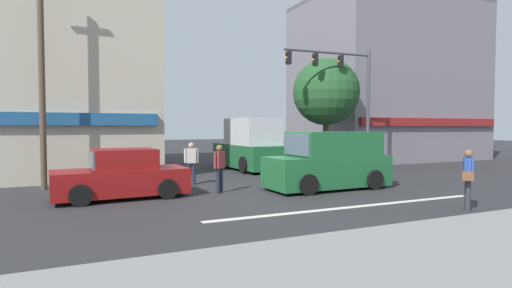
% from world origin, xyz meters
% --- Properties ---
extents(ground_plane, '(120.00, 120.00, 0.00)m').
position_xyz_m(ground_plane, '(0.00, 0.00, 0.00)').
color(ground_plane, '#2B2B2D').
extents(lane_marking_stripe, '(9.00, 0.24, 0.01)m').
position_xyz_m(lane_marking_stripe, '(0.00, -3.50, 0.00)').
color(lane_marking_stripe, silver).
rests_on(lane_marking_stripe, ground).
extents(building_left_block, '(13.71, 11.52, 9.57)m').
position_xyz_m(building_left_block, '(-10.52, 10.51, 4.78)').
color(building_left_block, '#B7AD99').
rests_on(building_left_block, ground).
extents(building_right_corner, '(12.02, 8.41, 11.12)m').
position_xyz_m(building_right_corner, '(13.42, 9.97, 5.56)').
color(building_right_corner, slate).
rests_on(building_right_corner, ground).
extents(street_tree, '(3.60, 3.60, 5.98)m').
position_xyz_m(street_tree, '(5.19, 5.53, 4.16)').
color(street_tree, '#4C3823').
rests_on(street_tree, ground).
extents(utility_pole_near_left, '(1.40, 0.22, 8.46)m').
position_xyz_m(utility_pole_near_left, '(-8.29, 3.77, 4.38)').
color(utility_pole_near_left, brown).
rests_on(utility_pole_near_left, ground).
extents(utility_pole_far_right, '(1.40, 0.22, 8.28)m').
position_xyz_m(utility_pole_far_right, '(8.83, 7.25, 4.29)').
color(utility_pole_far_right, brown).
rests_on(utility_pole_far_right, ground).
extents(traffic_light_mast, '(4.89, 0.46, 6.20)m').
position_xyz_m(traffic_light_mast, '(5.28, 3.84, 4.30)').
color(traffic_light_mast, '#47474C').
rests_on(traffic_light_mast, ground).
extents(box_truck_crossing_leftbound, '(2.33, 5.64, 2.75)m').
position_xyz_m(box_truck_crossing_leftbound, '(1.28, 6.97, 1.25)').
color(box_truck_crossing_leftbound, '#1E6033').
rests_on(box_truck_crossing_leftbound, ground).
extents(van_waiting_far, '(4.64, 2.12, 2.11)m').
position_xyz_m(van_waiting_far, '(1.33, -0.37, 1.01)').
color(van_waiting_far, '#1E6033').
rests_on(van_waiting_far, ground).
extents(sedan_crossing_rightbound, '(4.21, 2.09, 1.58)m').
position_xyz_m(sedan_crossing_rightbound, '(-5.89, 0.71, 0.71)').
color(sedan_crossing_rightbound, maroon).
rests_on(sedan_crossing_rightbound, ground).
extents(pedestrian_foreground_with_bag, '(0.62, 0.55, 1.67)m').
position_xyz_m(pedestrian_foreground_with_bag, '(2.51, -5.17, 0.95)').
color(pedestrian_foreground_with_bag, '#333338').
rests_on(pedestrian_foreground_with_bag, ground).
extents(pedestrian_mid_crossing, '(0.55, 0.31, 1.67)m').
position_xyz_m(pedestrian_mid_crossing, '(-3.05, 2.74, 0.95)').
color(pedestrian_mid_crossing, '#232838').
rests_on(pedestrian_mid_crossing, ground).
extents(pedestrian_far_side, '(0.49, 0.38, 1.67)m').
position_xyz_m(pedestrian_far_side, '(-2.70, 0.39, 0.95)').
color(pedestrian_far_side, '#232838').
rests_on(pedestrian_far_side, ground).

